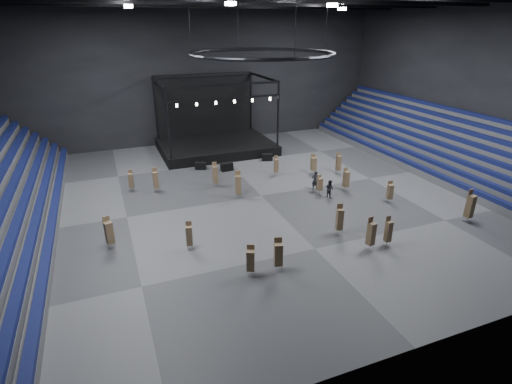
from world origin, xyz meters
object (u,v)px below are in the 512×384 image
object	(u,v)px
chair_stack_1	(215,174)
chair_stack_11	(156,180)
chair_stack_0	(320,184)
man_center	(315,180)
flight_case_right	(267,157)
chair_stack_14	(338,163)
stage	(214,139)
chair_stack_17	(238,184)
flight_case_left	(201,166)
chair_stack_7	(314,164)
chair_stack_5	(189,235)
chair_stack_12	(276,165)
chair_stack_16	(390,191)
chair_stack_6	(346,179)
chair_stack_4	(109,232)
chair_stack_13	(251,260)
chair_stack_9	(131,180)
flight_case_mid	(227,167)
chair_stack_2	(371,233)
chair_stack_15	(340,219)
chair_stack_3	(278,254)
chair_stack_8	(470,206)
chair_stack_10	(388,231)
crew_member	(329,189)

from	to	relation	value
chair_stack_1	chair_stack_11	world-z (taller)	chair_stack_1
chair_stack_0	man_center	distance (m)	1.10
flight_case_right	chair_stack_14	world-z (taller)	chair_stack_14
stage	chair_stack_17	world-z (taller)	stage
flight_case_left	chair_stack_7	xyz separation A→B (m)	(11.12, -6.07, 0.81)
stage	chair_stack_1	bearing A→B (deg)	-105.63
chair_stack_5	chair_stack_12	distance (m)	16.95
chair_stack_16	chair_stack_6	bearing A→B (deg)	132.47
chair_stack_4	chair_stack_13	xyz separation A→B (m)	(8.39, -7.03, -0.14)
man_center	flight_case_left	bearing A→B (deg)	-42.51
chair_stack_4	chair_stack_13	bearing A→B (deg)	-56.90
chair_stack_6	chair_stack_11	xyz separation A→B (m)	(-17.50, 6.56, 0.04)
chair_stack_9	chair_stack_1	bearing A→B (deg)	2.26
flight_case_mid	chair_stack_17	bearing A→B (deg)	-99.57
flight_case_mid	chair_stack_0	size ratio (longest dim) A/B	0.71
chair_stack_2	chair_stack_14	bearing A→B (deg)	54.42
flight_case_left	flight_case_mid	world-z (taller)	flight_case_mid
chair_stack_15	man_center	distance (m)	9.08
chair_stack_15	chair_stack_1	bearing A→B (deg)	131.18
chair_stack_0	chair_stack_15	size ratio (longest dim) A/B	0.75
chair_stack_0	chair_stack_3	size ratio (longest dim) A/B	0.78
chair_stack_8	chair_stack_11	size ratio (longest dim) A/B	1.17
chair_stack_9	chair_stack_16	distance (m)	24.79
chair_stack_10	chair_stack_11	xyz separation A→B (m)	(-14.49, 16.73, 0.06)
chair_stack_7	chair_stack_10	xyz separation A→B (m)	(-2.29, -15.41, -0.01)
chair_stack_12	chair_stack_16	bearing A→B (deg)	-51.18
chair_stack_15	chair_stack_3	bearing A→B (deg)	-140.94
chair_stack_4	chair_stack_7	distance (m)	23.07
chair_stack_13	crew_member	world-z (taller)	chair_stack_13
flight_case_left	chair_stack_3	distance (m)	21.50
flight_case_right	chair_stack_11	size ratio (longest dim) A/B	0.51
chair_stack_15	chair_stack_14	bearing A→B (deg)	73.67
chair_stack_7	chair_stack_15	bearing A→B (deg)	-105.90
chair_stack_2	chair_stack_10	size ratio (longest dim) A/B	1.09
chair_stack_2	chair_stack_1	bearing A→B (deg)	102.40
chair_stack_10	chair_stack_2	bearing A→B (deg)	178.91
chair_stack_4	chair_stack_15	distance (m)	17.41
chair_stack_4	crew_member	xyz separation A→B (m)	(19.90, 2.17, -0.46)
flight_case_left	chair_stack_13	world-z (taller)	chair_stack_13
chair_stack_3	crew_member	bearing A→B (deg)	59.91
chair_stack_1	flight_case_mid	bearing A→B (deg)	61.34
chair_stack_11	chair_stack_16	world-z (taller)	chair_stack_11
chair_stack_15	chair_stack_16	size ratio (longest dim) A/B	1.21
chair_stack_10	chair_stack_15	world-z (taller)	chair_stack_15
flight_case_left	chair_stack_11	bearing A→B (deg)	-139.98
chair_stack_2	chair_stack_16	xyz separation A→B (m)	(6.74, 6.25, -0.22)
chair_stack_3	chair_stack_12	size ratio (longest dim) A/B	1.11
flight_case_mid	chair_stack_9	bearing A→B (deg)	-168.41
flight_case_left	chair_stack_9	xyz separation A→B (m)	(-7.90, -3.66, 0.72)
chair_stack_4	chair_stack_15	size ratio (longest dim) A/B	1.00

